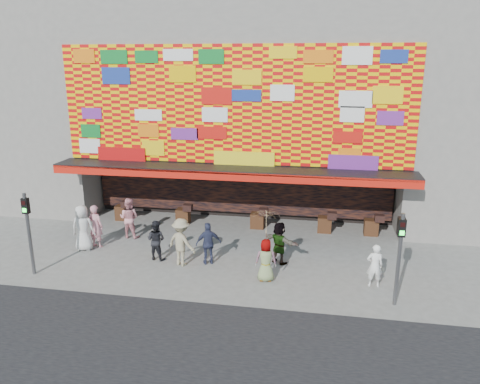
{
  "coord_description": "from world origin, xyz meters",
  "views": [
    {
      "loc": [
        3.74,
        -15.26,
        7.39
      ],
      "look_at": [
        0.66,
        2.0,
        2.41
      ],
      "focal_mm": 35.0,
      "sensor_mm": 36.0,
      "label": 1
    }
  ],
  "objects": [
    {
      "name": "ped_b",
      "position": [
        -5.15,
        1.25,
        0.89
      ],
      "size": [
        0.72,
        0.55,
        1.78
      ],
      "primitive_type": "imported",
      "rotation": [
        0.0,
        0.0,
        2.94
      ],
      "color": "pink",
      "rests_on": "ground"
    },
    {
      "name": "shop_building",
      "position": [
        0.0,
        8.18,
        5.23
      ],
      "size": [
        15.2,
        9.4,
        10.0
      ],
      "color": "gray",
      "rests_on": "ground"
    },
    {
      "name": "ped_h",
      "position": [
        5.66,
        -0.35,
        0.75
      ],
      "size": [
        0.58,
        0.42,
        1.5
      ],
      "primitive_type": "imported",
      "rotation": [
        0.0,
        0.0,
        3.25
      ],
      "color": "white",
      "rests_on": "ground"
    },
    {
      "name": "ped_d",
      "position": [
        -1.2,
        0.15,
        0.91
      ],
      "size": [
        1.34,
        1.09,
        1.81
      ],
      "primitive_type": "imported",
      "rotation": [
        0.0,
        0.0,
        2.73
      ],
      "color": "tan",
      "rests_on": "ground"
    },
    {
      "name": "ped_a",
      "position": [
        -5.49,
        0.85,
        0.93
      ],
      "size": [
        0.96,
        0.67,
        1.87
      ],
      "primitive_type": "imported",
      "rotation": [
        0.0,
        0.0,
        3.22
      ],
      "color": "silver",
      "rests_on": "ground"
    },
    {
      "name": "signal_left",
      "position": [
        -6.2,
        -1.5,
        1.86
      ],
      "size": [
        0.22,
        0.2,
        3.0
      ],
      "color": "#59595B",
      "rests_on": "ground"
    },
    {
      "name": "ped_c",
      "position": [
        -2.32,
        0.51,
        0.78
      ],
      "size": [
        0.85,
        0.72,
        1.55
      ],
      "primitive_type": "imported",
      "rotation": [
        0.0,
        0.0,
        2.95
      ],
      "color": "black",
      "rests_on": "ground"
    },
    {
      "name": "ped_g",
      "position": [
        2.02,
        -0.57,
        0.76
      ],
      "size": [
        0.8,
        0.58,
        1.52
      ],
      "primitive_type": "imported",
      "rotation": [
        0.0,
        0.0,
        3.27
      ],
      "color": "gray",
      "rests_on": "ground"
    },
    {
      "name": "signal_right",
      "position": [
        6.2,
        -1.5,
        1.86
      ],
      "size": [
        0.22,
        0.2,
        3.0
      ],
      "color": "#59595B",
      "rests_on": "ground"
    },
    {
      "name": "parasol",
      "position": [
        2.02,
        -0.57,
        2.12
      ],
      "size": [
        1.17,
        1.18,
        1.8
      ],
      "color": "#D2B084",
      "rests_on": "ground"
    },
    {
      "name": "ped_i",
      "position": [
        -4.24,
        2.49,
        0.87
      ],
      "size": [
        0.89,
        0.71,
        1.74
      ],
      "primitive_type": "imported",
      "rotation": [
        0.0,
        0.0,
        3.08
      ],
      "color": "pink",
      "rests_on": "ground"
    },
    {
      "name": "ped_e",
      "position": [
        -0.25,
        0.45,
        0.81
      ],
      "size": [
        1.03,
        0.74,
        1.62
      ],
      "primitive_type": "imported",
      "rotation": [
        0.0,
        0.0,
        3.55
      ],
      "color": "#303654",
      "rests_on": "ground"
    },
    {
      "name": "ped_f",
      "position": [
        2.33,
        0.97,
        0.81
      ],
      "size": [
        1.52,
        1.2,
        1.61
      ],
      "primitive_type": "imported",
      "rotation": [
        0.0,
        0.0,
        2.58
      ],
      "color": "gray",
      "rests_on": "ground"
    },
    {
      "name": "neighbor_left",
      "position": [
        -13.0,
        8.0,
        6.0
      ],
      "size": [
        11.0,
        8.0,
        12.0
      ],
      "primitive_type": "cube",
      "color": "gray",
      "rests_on": "ground"
    },
    {
      "name": "ground",
      "position": [
        0.0,
        0.0,
        0.0
      ],
      "size": [
        90.0,
        90.0,
        0.0
      ],
      "primitive_type": "plane",
      "color": "slate",
      "rests_on": "ground"
    }
  ]
}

